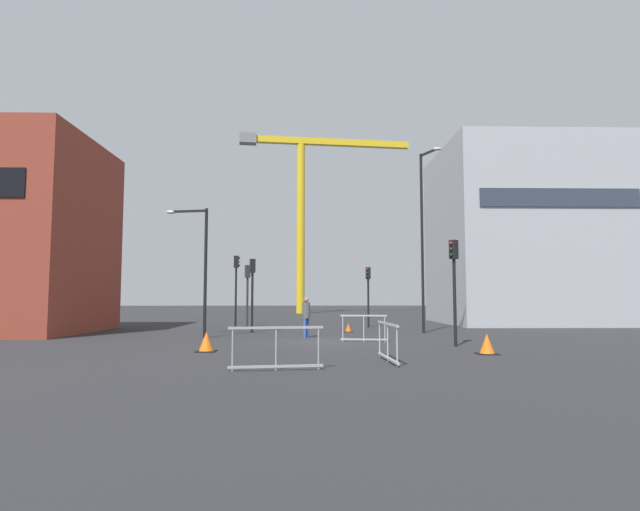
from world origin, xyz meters
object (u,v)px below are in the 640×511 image
at_px(traffic_cone_striped, 348,328).
at_px(construction_crane, 306,191).
at_px(traffic_light_corner, 252,283).
at_px(traffic_light_median, 236,279).
at_px(pedestrian_walking, 306,314).
at_px(traffic_cone_by_barrier, 206,342).
at_px(traffic_light_verge, 247,286).
at_px(streetlamp_short, 199,258).
at_px(traffic_light_far, 454,274).
at_px(streetlamp_tall, 424,229).
at_px(traffic_cone_on_verge, 487,345).
at_px(traffic_light_island, 368,286).

bearing_deg(traffic_cone_striped, construction_crane, 94.68).
distance_m(traffic_light_corner, traffic_light_median, 4.59).
bearing_deg(traffic_light_corner, traffic_cone_striped, 4.20).
distance_m(pedestrian_walking, traffic_cone_by_barrier, 6.67).
distance_m(traffic_light_verge, pedestrian_walking, 6.79).
relative_size(construction_crane, streetlamp_short, 3.36).
height_order(streetlamp_short, traffic_cone_by_barrier, streetlamp_short).
relative_size(construction_crane, traffic_light_far, 4.96).
bearing_deg(streetlamp_tall, traffic_light_verge, 161.09).
bearing_deg(traffic_light_median, pedestrian_walking, -60.61).
bearing_deg(traffic_cone_striped, traffic_cone_on_verge, -70.41).
height_order(construction_crane, traffic_light_verge, construction_crane).
distance_m(traffic_light_median, traffic_light_far, 15.10).
height_order(pedestrian_walking, traffic_cone_striped, pedestrian_walking).
distance_m(traffic_cone_striped, traffic_cone_on_verge, 10.75).
height_order(traffic_light_corner, traffic_cone_striped, traffic_light_corner).
height_order(streetlamp_short, traffic_light_island, streetlamp_short).
distance_m(traffic_light_corner, traffic_cone_on_verge, 13.14).
relative_size(traffic_light_verge, traffic_light_median, 0.85).
distance_m(streetlamp_tall, traffic_cone_striped, 6.35).
height_order(pedestrian_walking, traffic_cone_on_verge, pedestrian_walking).
relative_size(construction_crane, traffic_light_corner, 5.21).
height_order(streetlamp_short, pedestrian_walking, streetlamp_short).
distance_m(streetlamp_tall, streetlamp_short, 11.17).
bearing_deg(traffic_light_far, traffic_cone_on_verge, -83.63).
bearing_deg(traffic_light_corner, construction_crane, 84.97).
bearing_deg(construction_crane, traffic_light_island, -81.15).
height_order(traffic_cone_on_verge, traffic_cone_by_barrier, traffic_cone_by_barrier).
xyz_separation_m(streetlamp_short, traffic_cone_by_barrier, (1.50, -5.74, -3.22)).
bearing_deg(traffic_light_far, pedestrian_walking, 142.55).
height_order(streetlamp_short, traffic_cone_striped, streetlamp_short).
xyz_separation_m(pedestrian_walking, traffic_cone_striped, (2.15, 3.43, -0.83)).
bearing_deg(traffic_light_corner, traffic_light_island, 33.82).
height_order(traffic_light_verge, traffic_cone_on_verge, traffic_light_verge).
bearing_deg(traffic_light_verge, construction_crane, 83.23).
height_order(streetlamp_tall, traffic_cone_striped, streetlamp_tall).
height_order(construction_crane, streetlamp_tall, construction_crane).
xyz_separation_m(traffic_light_corner, traffic_light_far, (8.22, -7.26, 0.11)).
bearing_deg(traffic_light_corner, streetlamp_tall, -3.08).
distance_m(streetlamp_short, traffic_cone_striped, 8.42).
distance_m(streetlamp_short, pedestrian_walking, 5.40).
bearing_deg(traffic_cone_by_barrier, traffic_cone_on_verge, -5.96).
bearing_deg(traffic_light_verge, traffic_light_island, 12.83).
bearing_deg(traffic_light_median, traffic_cone_by_barrier, -86.14).
bearing_deg(traffic_cone_striped, traffic_light_median, 147.74).
distance_m(streetlamp_tall, traffic_light_corner, 9.11).
relative_size(traffic_light_corner, pedestrian_walking, 2.09).
bearing_deg(traffic_cone_striped, traffic_light_island, 69.05).
relative_size(traffic_light_island, traffic_cone_by_barrier, 5.41).
height_order(traffic_light_median, traffic_cone_on_verge, traffic_light_median).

